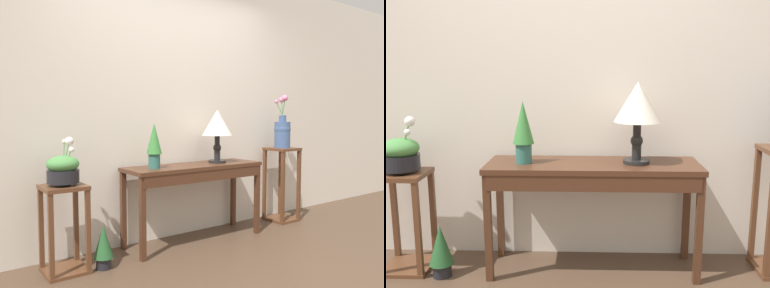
{
  "view_description": "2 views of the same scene",
  "coord_description": "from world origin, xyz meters",
  "views": [
    {
      "loc": [
        -2.02,
        -1.79,
        1.2
      ],
      "look_at": [
        0.17,
        1.26,
        0.94
      ],
      "focal_mm": 35.76,
      "sensor_mm": 36.0,
      "label": 1
    },
    {
      "loc": [
        0.12,
        -1.58,
        1.39
      ],
      "look_at": [
        0.03,
        1.14,
        0.88
      ],
      "focal_mm": 40.16,
      "sensor_mm": 36.0,
      "label": 2
    }
  ],
  "objects": [
    {
      "name": "planter_bowl_wide_left",
      "position": [
        -1.13,
        1.13,
        0.81
      ],
      "size": [
        0.24,
        0.24,
        0.37
      ],
      "color": "black",
      "rests_on": "pedestal_stand_left"
    },
    {
      "name": "table_lamp",
      "position": [
        0.41,
        1.16,
        1.13
      ],
      "size": [
        0.3,
        0.3,
        0.53
      ],
      "color": "black",
      "rests_on": "console_table"
    },
    {
      "name": "potted_plant_floor",
      "position": [
        -0.86,
        1.02,
        0.19
      ],
      "size": [
        0.16,
        0.16,
        0.35
      ],
      "color": "black",
      "rests_on": "ground"
    },
    {
      "name": "potted_plant_on_console",
      "position": [
        -0.32,
        1.15,
        0.97
      ],
      "size": [
        0.14,
        0.14,
        0.41
      ],
      "color": "#2D665B",
      "rests_on": "console_table"
    },
    {
      "name": "pedestal_stand_left",
      "position": [
        -1.13,
        1.13,
        0.34
      ],
      "size": [
        0.32,
        0.32,
        0.68
      ],
      "color": "#56331E",
      "rests_on": "ground"
    },
    {
      "name": "console_table",
      "position": [
        0.13,
        1.14,
        0.65
      ],
      "size": [
        1.4,
        0.43,
        0.75
      ],
      "color": "#472819",
      "rests_on": "ground"
    },
    {
      "name": "back_wall_with_art",
      "position": [
        0.0,
        1.47,
        1.4
      ],
      "size": [
        9.0,
        0.1,
        2.8
      ],
      "color": "beige",
      "rests_on": "ground"
    }
  ]
}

